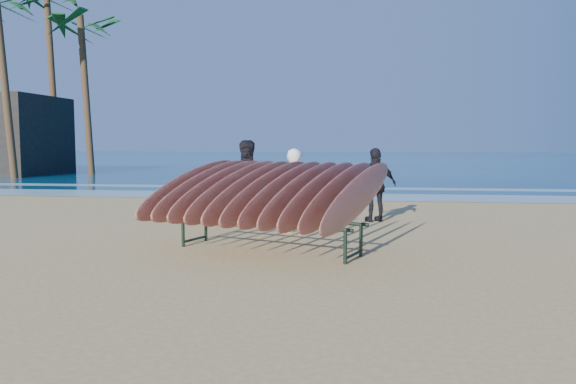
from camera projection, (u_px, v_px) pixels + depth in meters
name	position (u px, v px, depth m)	size (l,w,h in m)	color
ground	(281.00, 258.00, 8.59)	(120.00, 120.00, 0.00)	tan
ocean	(356.00, 159.00, 62.84)	(160.00, 160.00, 0.00)	navy
foam_near	(327.00, 196.00, 18.45)	(160.00, 160.00, 0.00)	white
foam_far	(334.00, 188.00, 21.90)	(160.00, 160.00, 0.00)	white
surfboard_rack	(268.00, 192.00, 9.06)	(3.98, 3.85, 1.62)	#1C2D21
person_white	(295.00, 191.00, 10.87)	(0.60, 0.40, 1.65)	white
person_dark_a	(249.00, 183.00, 11.94)	(0.88, 0.69, 1.82)	black
person_dark_b	(376.00, 185.00, 12.52)	(0.97, 0.40, 1.65)	black
palm_left	(2.00, 8.00, 26.56)	(5.20, 5.20, 9.05)	brown
palm_mid	(84.00, 29.00, 29.92)	(5.20, 5.20, 8.70)	brown
palm_right	(49.00, 2.00, 31.94)	(5.20, 5.20, 10.71)	brown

